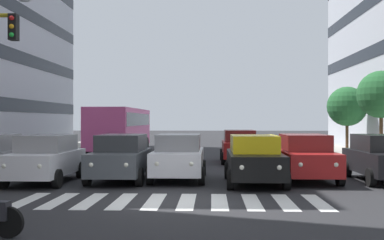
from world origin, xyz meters
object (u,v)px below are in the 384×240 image
Objects in this scene: car_2 at (254,159)px; car_3 at (179,156)px; car_row2_0 at (239,146)px; car_5 at (46,158)px; car_0 at (382,157)px; street_tree_2 at (381,95)px; street_tree_3 at (347,106)px; car_1 at (305,157)px; car_4 at (121,157)px; bus_behind_traffic at (121,126)px.

car_3 is at bearing -21.81° from car_2.
car_2 is 1.00× the size of car_row2_0.
car_5 is (7.51, -0.13, 0.00)m from car_2.
car_0 is at bearing 178.33° from car_3.
car_row2_0 is 0.91× the size of street_tree_2.
car_2 is at bearing 52.16° from street_tree_2.
car_2 is 1.02× the size of street_tree_3.
car_1 and car_3 have the same top height.
car_0 is 1.00× the size of car_4.
street_tree_2 is (-15.41, 4.59, 1.81)m from bus_behind_traffic.
bus_behind_traffic is (7.51, -14.75, 0.97)m from car_2.
car_5 is (9.49, 0.89, 0.00)m from car_1.
car_3 is (4.73, -0.09, 0.00)m from car_1.
car_5 and car_row2_0 have the same top height.
street_tree_2 reaches higher than car_4.
street_tree_3 is at bearing -110.71° from car_1.
car_1 is at bearing 57.12° from street_tree_2.
street_tree_2 reaches higher than street_tree_3.
car_1 is 1.00× the size of car_4.
car_1 is 1.00× the size of car_3.
car_1 is 8.07m from car_row2_0.
street_tree_3 is (0.34, -5.59, -0.50)m from street_tree_2.
car_row2_0 is at bearing -75.65° from car_1.
car_3 is (2.75, -1.10, 0.00)m from car_2.
car_1 is 11.24m from street_tree_2.
car_5 is at bearing 11.95° from car_4.
car_1 is at bearing 178.96° from car_3.
car_4 is at bearing -168.05° from car_5.
car_1 is at bearing -177.29° from car_4.
car_0 is at bearing 71.39° from street_tree_2.
car_4 is at bearing 100.69° from bus_behind_traffic.
street_tree_3 reaches higher than car_4.
car_1 is 16.72m from bus_behind_traffic.
bus_behind_traffic reaches higher than car_5.
street_tree_3 reaches higher than car_3.
car_0 is at bearing -178.87° from car_4.
car_0 is 1.00× the size of car_3.
bus_behind_traffic reaches higher than car_2.
bus_behind_traffic is (12.28, -13.86, 0.97)m from car_0.
car_1 is 1.02× the size of street_tree_3.
car_1 is 6.85m from car_4.
car_0 is 0.42× the size of bus_behind_traffic.
car_3 is at bearing 70.52° from car_row2_0.
car_row2_0 is 8.49m from street_tree_2.
car_3 is 2.15m from car_4.
car_0 is 1.00× the size of car_2.
car_0 and car_5 have the same top height.
street_tree_2 is at bearing -146.93° from car_5.
car_2 is (4.77, 0.88, 0.00)m from car_0.
car_0 is 0.91× the size of street_tree_2.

